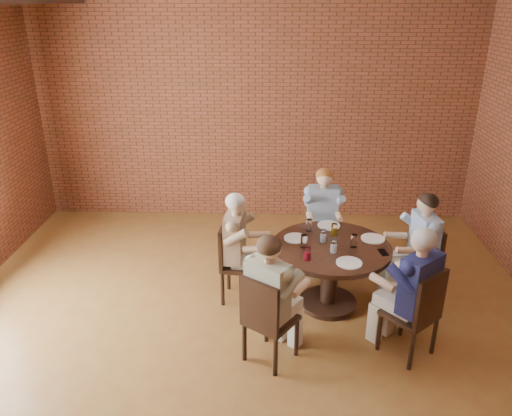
{
  "coord_description": "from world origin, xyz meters",
  "views": [
    {
      "loc": [
        0.24,
        -3.86,
        3.2
      ],
      "look_at": [
        0.09,
        1.0,
        1.15
      ],
      "focal_mm": 35.0,
      "sensor_mm": 36.0,
      "label": 1
    }
  ],
  "objects_px": {
    "diner_c": "(240,248)",
    "diner_b": "(322,218)",
    "diner_d": "(271,299)",
    "diner_e": "(412,293)",
    "dining_table": "(330,264)",
    "diner_a": "(418,249)",
    "chair_a": "(423,261)",
    "chair_e": "(418,311)",
    "chair_d": "(266,317)",
    "chair_c": "(233,259)",
    "chair_b": "(321,226)",
    "smartphone": "(383,252)"
  },
  "relations": [
    {
      "from": "diner_c",
      "to": "diner_b",
      "type": "bearing_deg",
      "value": -42.37
    },
    {
      "from": "diner_d",
      "to": "diner_e",
      "type": "distance_m",
      "value": 1.32
    },
    {
      "from": "diner_c",
      "to": "diner_e",
      "type": "relative_size",
      "value": 0.96
    },
    {
      "from": "dining_table",
      "to": "diner_c",
      "type": "bearing_deg",
      "value": 173.51
    },
    {
      "from": "diner_a",
      "to": "chair_a",
      "type": "bearing_deg",
      "value": 90.0
    },
    {
      "from": "diner_a",
      "to": "chair_e",
      "type": "xyz_separation_m",
      "value": [
        -0.24,
        -0.98,
        -0.14
      ]
    },
    {
      "from": "chair_d",
      "to": "chair_e",
      "type": "bearing_deg",
      "value": -139.47
    },
    {
      "from": "dining_table",
      "to": "chair_a",
      "type": "bearing_deg",
      "value": 7.76
    },
    {
      "from": "chair_c",
      "to": "diner_e",
      "type": "bearing_deg",
      "value": -110.94
    },
    {
      "from": "chair_b",
      "to": "smartphone",
      "type": "distance_m",
      "value": 1.34
    },
    {
      "from": "chair_a",
      "to": "diner_a",
      "type": "distance_m",
      "value": 0.17
    },
    {
      "from": "chair_d",
      "to": "diner_b",
      "type": "bearing_deg",
      "value": -74.23
    },
    {
      "from": "chair_a",
      "to": "chair_b",
      "type": "distance_m",
      "value": 1.39
    },
    {
      "from": "diner_e",
      "to": "diner_d",
      "type": "bearing_deg",
      "value": -34.84
    },
    {
      "from": "chair_a",
      "to": "smartphone",
      "type": "relative_size",
      "value": 6.3
    },
    {
      "from": "diner_a",
      "to": "smartphone",
      "type": "xyz_separation_m",
      "value": [
        -0.45,
        -0.28,
        0.1
      ]
    },
    {
      "from": "chair_a",
      "to": "diner_a",
      "type": "height_order",
      "value": "diner_a"
    },
    {
      "from": "diner_d",
      "to": "smartphone",
      "type": "distance_m",
      "value": 1.4
    },
    {
      "from": "chair_b",
      "to": "chair_e",
      "type": "xyz_separation_m",
      "value": [
        0.73,
        -1.91,
        0.01
      ]
    },
    {
      "from": "chair_c",
      "to": "diner_d",
      "type": "relative_size",
      "value": 0.69
    },
    {
      "from": "diner_c",
      "to": "diner_e",
      "type": "height_order",
      "value": "diner_e"
    },
    {
      "from": "smartphone",
      "to": "dining_table",
      "type": "bearing_deg",
      "value": 154.53
    },
    {
      "from": "chair_b",
      "to": "chair_e",
      "type": "bearing_deg",
      "value": -69.19
    },
    {
      "from": "dining_table",
      "to": "smartphone",
      "type": "height_order",
      "value": "smartphone"
    },
    {
      "from": "diner_b",
      "to": "diner_c",
      "type": "bearing_deg",
      "value": -138.97
    },
    {
      "from": "chair_c",
      "to": "diner_e",
      "type": "relative_size",
      "value": 0.68
    },
    {
      "from": "chair_b",
      "to": "chair_c",
      "type": "distance_m",
      "value": 1.42
    },
    {
      "from": "dining_table",
      "to": "diner_b",
      "type": "bearing_deg",
      "value": 90.1
    },
    {
      "from": "chair_b",
      "to": "diner_e",
      "type": "relative_size",
      "value": 0.68
    },
    {
      "from": "diner_b",
      "to": "diner_d",
      "type": "relative_size",
      "value": 0.97
    },
    {
      "from": "diner_a",
      "to": "chair_e",
      "type": "distance_m",
      "value": 1.02
    },
    {
      "from": "diner_a",
      "to": "smartphone",
      "type": "height_order",
      "value": "diner_a"
    },
    {
      "from": "diner_e",
      "to": "chair_e",
      "type": "bearing_deg",
      "value": 90.0
    },
    {
      "from": "chair_b",
      "to": "diner_e",
      "type": "bearing_deg",
      "value": -70.03
    },
    {
      "from": "chair_a",
      "to": "chair_d",
      "type": "xyz_separation_m",
      "value": [
        -1.74,
        -1.12,
        0.0
      ]
    },
    {
      "from": "dining_table",
      "to": "diner_d",
      "type": "height_order",
      "value": "diner_d"
    },
    {
      "from": "chair_a",
      "to": "diner_d",
      "type": "relative_size",
      "value": 0.7
    },
    {
      "from": "chair_b",
      "to": "chair_d",
      "type": "height_order",
      "value": "chair_d"
    },
    {
      "from": "chair_d",
      "to": "smartphone",
      "type": "height_order",
      "value": "chair_d"
    },
    {
      "from": "chair_e",
      "to": "smartphone",
      "type": "xyz_separation_m",
      "value": [
        -0.21,
        0.7,
        0.25
      ]
    },
    {
      "from": "chair_b",
      "to": "diner_b",
      "type": "height_order",
      "value": "diner_b"
    },
    {
      "from": "diner_a",
      "to": "diner_d",
      "type": "relative_size",
      "value": 0.99
    },
    {
      "from": "diner_a",
      "to": "diner_c",
      "type": "relative_size",
      "value": 1.01
    },
    {
      "from": "chair_e",
      "to": "diner_e",
      "type": "distance_m",
      "value": 0.18
    },
    {
      "from": "diner_d",
      "to": "smartphone",
      "type": "xyz_separation_m",
      "value": [
        1.16,
        0.76,
        0.1
      ]
    },
    {
      "from": "dining_table",
      "to": "smartphone",
      "type": "distance_m",
      "value": 0.59
    },
    {
      "from": "smartphone",
      "to": "diner_d",
      "type": "bearing_deg",
      "value": -155.96
    },
    {
      "from": "chair_a",
      "to": "chair_b",
      "type": "relative_size",
      "value": 1.02
    },
    {
      "from": "chair_b",
      "to": "diner_b",
      "type": "xyz_separation_m",
      "value": [
        0.0,
        -0.08,
        0.14
      ]
    },
    {
      "from": "diner_b",
      "to": "smartphone",
      "type": "relative_size",
      "value": 8.73
    }
  ]
}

